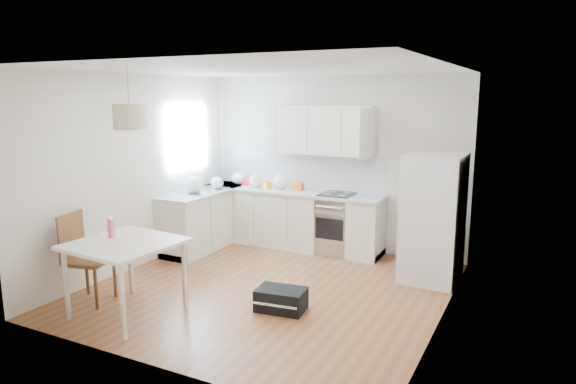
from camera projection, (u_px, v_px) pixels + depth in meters
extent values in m
plane|color=brown|center=(269.00, 289.00, 6.46)|extent=(4.20, 4.20, 0.00)
plane|color=white|center=(267.00, 69.00, 5.96)|extent=(4.20, 4.20, 0.00)
plane|color=white|center=(333.00, 163.00, 8.05)|extent=(4.20, 0.00, 4.20)
plane|color=white|center=(136.00, 172.00, 7.14)|extent=(0.00, 4.20, 4.20)
plane|color=white|center=(446.00, 199.00, 5.28)|extent=(0.00, 4.20, 4.20)
cube|color=#BFE0F9|center=(187.00, 137.00, 8.07)|extent=(0.02, 1.00, 1.00)
cube|color=silver|center=(290.00, 219.00, 8.22)|extent=(3.00, 0.60, 0.88)
cube|color=silver|center=(207.00, 219.00, 8.23)|extent=(0.60, 1.80, 0.88)
cube|color=#B7B9BC|center=(290.00, 191.00, 8.14)|extent=(3.02, 0.64, 0.04)
cube|color=#B7B9BC|center=(206.00, 191.00, 8.14)|extent=(0.64, 1.82, 0.04)
cube|color=white|center=(298.00, 170.00, 8.34)|extent=(3.00, 0.01, 0.58)
cube|color=white|center=(190.00, 171.00, 8.22)|extent=(0.01, 1.80, 0.58)
cube|color=silver|center=(320.00, 130.00, 7.88)|extent=(1.70, 0.32, 0.75)
cube|color=beige|center=(125.00, 244.00, 5.58)|extent=(1.14, 1.14, 0.04)
cylinder|color=silver|center=(66.00, 285.00, 5.52)|extent=(0.06, 0.06, 0.79)
cylinder|color=silver|center=(123.00, 302.00, 5.06)|extent=(0.06, 0.06, 0.79)
cylinder|color=silver|center=(130.00, 262.00, 6.26)|extent=(0.06, 0.06, 0.79)
cylinder|color=silver|center=(185.00, 275.00, 5.80)|extent=(0.06, 0.06, 0.79)
cylinder|color=#F1437C|center=(111.00, 227.00, 5.74)|extent=(0.10, 0.10, 0.25)
cube|color=black|center=(281.00, 299.00, 5.81)|extent=(0.59, 0.42, 0.25)
cylinder|color=tan|center=(130.00, 117.00, 5.44)|extent=(0.40, 0.40, 0.27)
ellipsoid|color=white|center=(239.00, 178.00, 8.63)|extent=(0.23, 0.19, 0.21)
ellipsoid|color=white|center=(256.00, 181.00, 8.35)|extent=(0.24, 0.21, 0.22)
ellipsoid|color=white|center=(281.00, 181.00, 8.23)|extent=(0.27, 0.23, 0.24)
ellipsoid|color=white|center=(217.00, 183.00, 8.25)|extent=(0.21, 0.18, 0.19)
ellipsoid|color=white|center=(194.00, 184.00, 7.91)|extent=(0.29, 0.24, 0.26)
cube|color=#D64913|center=(298.00, 186.00, 8.10)|extent=(0.18, 0.12, 0.12)
cube|color=yellow|center=(266.00, 185.00, 8.29)|extent=(0.19, 0.15, 0.11)
cube|color=red|center=(246.00, 182.00, 8.59)|extent=(0.18, 0.13, 0.11)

